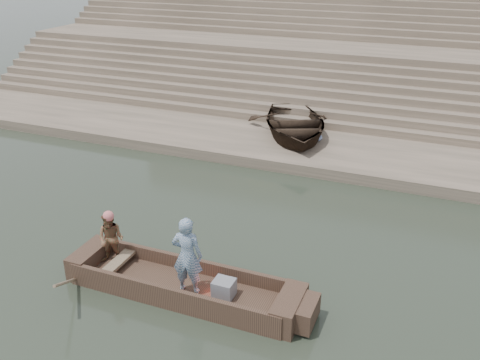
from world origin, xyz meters
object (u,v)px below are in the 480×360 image
Objects in this scene: standing_man at (187,256)px; rowing_man at (111,239)px; beached_rowboat at (294,124)px; main_rowboat at (183,289)px; television at (223,288)px.

standing_man is 2.27m from rowing_man.
beached_rowboat is at bearing -95.44° from standing_man.
television reaches higher than main_rowboat.
rowing_man is 10.14m from beached_rowboat.
standing_man reaches higher than main_rowboat.
television is at bearing -105.71° from beached_rowboat.
television is (0.79, 0.14, -0.74)m from standing_man.
beached_rowboat is (-1.46, 10.20, 0.48)m from television.
main_rowboat is at bearing 180.00° from television.
standing_man reaches higher than beached_rowboat.
television is (1.03, -0.00, 0.31)m from main_rowboat.
beached_rowboat is (1.56, 10.02, 0.00)m from rowing_man.
main_rowboat is at bearing -40.18° from standing_man.
standing_man reaches higher than rowing_man.
rowing_man is at bearing -122.76° from beached_rowboat.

